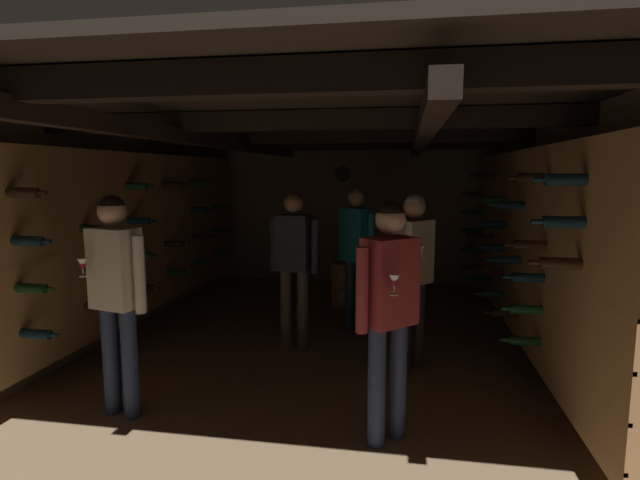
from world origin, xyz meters
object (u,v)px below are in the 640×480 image
(person_guest_mid_right, at_px, (413,265))
(person_guest_near_left, at_px, (116,284))
(person_host_center, at_px, (294,255))
(person_guest_rear_center, at_px, (356,245))
(display_bottle, at_px, (351,253))
(wine_crate_stack, at_px, (352,284))
(person_guest_near_right, at_px, (389,300))

(person_guest_mid_right, bearing_deg, person_guest_near_left, -149.46)
(person_host_center, distance_m, person_guest_rear_center, 0.82)
(display_bottle, bearing_deg, person_guest_rear_center, -80.94)
(wine_crate_stack, relative_size, person_guest_rear_center, 0.36)
(person_host_center, xyz_separation_m, person_guest_near_left, (-0.96, -1.70, 0.03))
(wine_crate_stack, height_order, person_guest_near_left, person_guest_near_left)
(person_guest_near_left, bearing_deg, display_bottle, 68.28)
(person_guest_mid_right, distance_m, person_guest_near_left, 2.53)
(person_guest_rear_center, xyz_separation_m, person_guest_near_right, (0.45, -2.30, -0.02))
(person_host_center, relative_size, person_guest_near_right, 0.99)
(person_host_center, relative_size, person_guest_rear_center, 0.97)
(person_guest_near_left, bearing_deg, person_guest_rear_center, 55.49)
(display_bottle, xyz_separation_m, person_guest_near_left, (-1.37, -3.44, 0.28))
(person_host_center, distance_m, person_guest_near_right, 2.02)
(wine_crate_stack, height_order, person_guest_rear_center, person_guest_rear_center)
(display_bottle, distance_m, person_guest_rear_center, 1.22)
(wine_crate_stack, xyz_separation_m, person_guest_near_right, (0.62, -3.47, 0.70))
(display_bottle, relative_size, person_guest_rear_center, 0.21)
(wine_crate_stack, xyz_separation_m, display_bottle, (-0.01, 0.01, 0.44))
(wine_crate_stack, distance_m, person_guest_rear_center, 1.38)
(wine_crate_stack, distance_m, person_guest_near_left, 3.77)
(person_guest_near_right, distance_m, person_guest_mid_right, 1.33)
(person_guest_rear_center, xyz_separation_m, person_guest_near_left, (-1.56, -2.27, -0.00))
(wine_crate_stack, bearing_deg, person_guest_mid_right, -69.70)
(display_bottle, bearing_deg, person_guest_near_left, -111.72)
(wine_crate_stack, relative_size, person_guest_mid_right, 0.37)
(person_host_center, relative_size, person_guest_mid_right, 1.00)
(display_bottle, xyz_separation_m, person_guest_mid_right, (0.81, -2.16, 0.26))
(person_guest_near_right, bearing_deg, person_guest_near_left, 179.03)
(person_guest_near_left, bearing_deg, person_host_center, 60.42)
(display_bottle, height_order, person_host_center, person_host_center)
(display_bottle, relative_size, person_host_center, 0.21)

